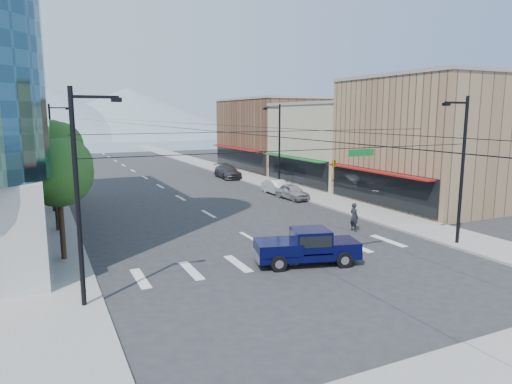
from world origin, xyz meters
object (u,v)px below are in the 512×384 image
Objects in this scene: pedestrian at (354,217)px; parked_car_far at (228,172)px; pickup_truck at (307,246)px; parked_car_mid at (277,187)px; parked_car_near at (292,192)px.

pedestrian is 0.35× the size of parked_car_far.
pickup_truck is 21.72m from parked_car_mid.
pedestrian is 15.37m from parked_car_mid.
pedestrian reaches higher than parked_car_mid.
pedestrian is 12.44m from parked_car_near.
parked_car_far reaches higher than parked_car_near.
pedestrian is 28.66m from parked_car_far.
parked_car_near is (8.87, 16.86, -0.29)m from pickup_truck.
parked_car_near is 0.95× the size of parked_car_mid.
parked_car_far is (0.00, 13.36, 0.10)m from parked_car_mid.
parked_car_mid is (0.00, 2.97, 0.01)m from parked_car_near.
parked_car_near is 2.97m from parked_car_mid.
parked_car_near is at bearing -86.47° from parked_car_far.
pedestrian is 0.47× the size of parked_car_near.
pickup_truck is at bearing -122.16° from parked_car_near.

